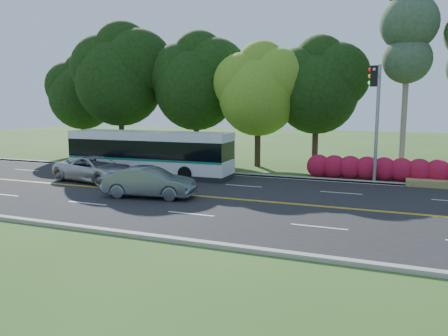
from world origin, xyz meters
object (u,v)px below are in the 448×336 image
at_px(traffic_signal, 376,105).
at_px(transit_bus, 149,154).
at_px(sedan, 149,182).
at_px(suv, 96,169).

bearing_deg(traffic_signal, transit_bus, -177.14).
bearing_deg(transit_bus, traffic_signal, 1.63).
relative_size(transit_bus, sedan, 2.39).
distance_m(traffic_signal, sedan, 12.96).
height_order(traffic_signal, suv, traffic_signal).
bearing_deg(suv, traffic_signal, -66.98).
distance_m(transit_bus, suv, 3.74).
relative_size(traffic_signal, suv, 1.27).
relative_size(transit_bus, suv, 2.03).
height_order(traffic_signal, sedan, traffic_signal).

